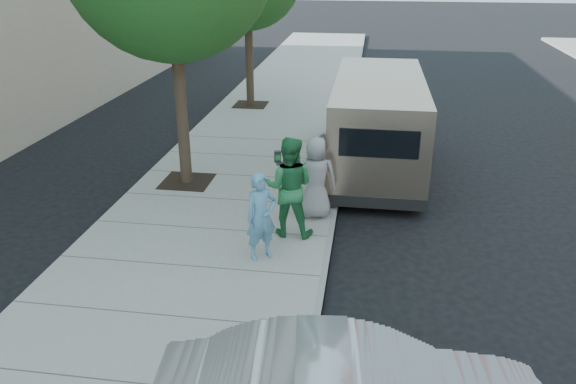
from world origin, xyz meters
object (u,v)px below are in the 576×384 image
object	(u,v)px
parking_meter	(282,170)
person_striped_polo	(324,167)
person_green_shirt	(289,187)
person_gray_shirt	(316,178)
van	(378,122)
person_officer	(261,217)

from	to	relation	value
parking_meter	person_striped_polo	world-z (taller)	person_striped_polo
person_green_shirt	person_gray_shirt	distance (m)	1.00
person_green_shirt	person_striped_polo	distance (m)	1.89
person_gray_shirt	parking_meter	bearing A→B (deg)	6.20
van	person_officer	distance (m)	5.78
person_green_shirt	van	bearing A→B (deg)	-109.86
van	person_officer	size ratio (longest dim) A/B	3.98
parking_meter	person_green_shirt	size ratio (longest dim) A/B	0.74
parking_meter	van	size ratio (longest dim) A/B	0.23
van	person_gray_shirt	world-z (taller)	van
parking_meter	person_gray_shirt	xyz separation A→B (m)	(0.69, 0.18, -0.20)
person_officer	van	bearing A→B (deg)	32.16
person_gray_shirt	person_striped_polo	world-z (taller)	person_gray_shirt
parking_meter	person_green_shirt	distance (m)	0.76
parking_meter	van	distance (m)	4.16
person_green_shirt	parking_meter	bearing A→B (deg)	-69.07
parking_meter	person_officer	world-z (taller)	person_officer
van	person_green_shirt	distance (m)	4.70
person_green_shirt	person_striped_polo	xyz separation A→B (m)	(0.54, 1.80, -0.23)
person_striped_polo	van	bearing A→B (deg)	-171.63
person_officer	person_striped_polo	xyz separation A→B (m)	(0.90, 2.82, -0.04)
person_gray_shirt	person_striped_polo	bearing A→B (deg)	-104.44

